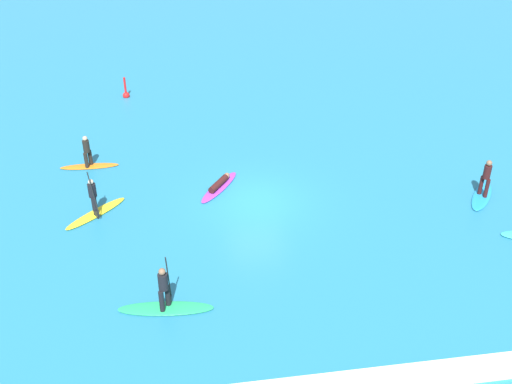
{
  "coord_description": "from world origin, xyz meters",
  "views": [
    {
      "loc": [
        -3.31,
        -22.37,
        14.62
      ],
      "look_at": [
        0.0,
        0.0,
        0.5
      ],
      "focal_mm": 43.41,
      "sensor_mm": 36.0,
      "label": 1
    }
  ],
  "objects": [
    {
      "name": "surfer_on_purple_board",
      "position": [
        -1.46,
        1.4,
        0.14
      ],
      "size": [
        2.2,
        2.79,
        0.39
      ],
      "rotation": [
        0.0,
        0.0,
        0.96
      ],
      "color": "purple",
      "rests_on": "ground_plane"
    },
    {
      "name": "ground_plane",
      "position": [
        0.0,
        0.0,
        0.0
      ],
      "size": [
        120.0,
        120.0,
        0.0
      ],
      "primitive_type": "plane",
      "color": "teal",
      "rests_on": "ground"
    },
    {
      "name": "surfer_on_orange_board",
      "position": [
        -7.42,
        4.2,
        0.46
      ],
      "size": [
        2.75,
        0.62,
        1.63
      ],
      "rotation": [
        0.0,
        0.0,
        3.12
      ],
      "color": "orange",
      "rests_on": "ground_plane"
    },
    {
      "name": "surfer_on_blue_board",
      "position": [
        9.89,
        -1.09,
        0.44
      ],
      "size": [
        2.13,
        2.53,
        1.85
      ],
      "rotation": [
        0.0,
        0.0,
        4.08
      ],
      "color": "#1E8CD1",
      "rests_on": "ground_plane"
    },
    {
      "name": "surfer_on_green_board",
      "position": [
        -4.05,
        -6.27,
        0.4
      ],
      "size": [
        3.34,
        1.1,
        2.23
      ],
      "rotation": [
        0.0,
        0.0,
        6.17
      ],
      "color": "#23B266",
      "rests_on": "ground_plane"
    },
    {
      "name": "surfer_on_yellow_board",
      "position": [
        -6.83,
        0.02,
        0.43
      ],
      "size": [
        2.64,
        2.53,
        2.17
      ],
      "rotation": [
        0.0,
        0.0,
        3.9
      ],
      "color": "yellow",
      "rests_on": "ground_plane"
    },
    {
      "name": "marker_buoy",
      "position": [
        -5.93,
        12.44,
        0.21
      ],
      "size": [
        0.41,
        0.41,
        1.32
      ],
      "color": "red",
      "rests_on": "ground_plane"
    }
  ]
}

